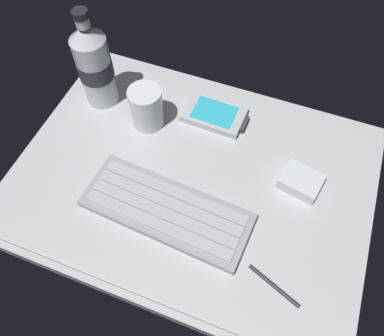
{
  "coord_description": "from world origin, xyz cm",
  "views": [
    {
      "loc": [
        12.95,
        -33.61,
        60.5
      ],
      "look_at": [
        0.0,
        0.0,
        3.0
      ],
      "focal_mm": 36.1,
      "sensor_mm": 36.0,
      "label": 1
    }
  ],
  "objects_px": {
    "keyboard": "(167,210)",
    "juice_cup": "(147,109)",
    "water_bottle": "(95,65)",
    "charger_block": "(301,181)",
    "handheld_device": "(215,115)",
    "stylus_pen": "(274,285)"
  },
  "relations": [
    {
      "from": "handheld_device",
      "to": "stylus_pen",
      "type": "xyz_separation_m",
      "value": [
        0.2,
        -0.29,
        -0.0
      ]
    },
    {
      "from": "keyboard",
      "to": "charger_block",
      "type": "relative_size",
      "value": 4.24
    },
    {
      "from": "juice_cup",
      "to": "water_bottle",
      "type": "distance_m",
      "value": 0.13
    },
    {
      "from": "keyboard",
      "to": "juice_cup",
      "type": "relative_size",
      "value": 3.49
    },
    {
      "from": "keyboard",
      "to": "charger_block",
      "type": "xyz_separation_m",
      "value": [
        0.2,
        0.14,
        0.0
      ]
    },
    {
      "from": "keyboard",
      "to": "juice_cup",
      "type": "distance_m",
      "value": 0.21
    },
    {
      "from": "water_bottle",
      "to": "charger_block",
      "type": "bearing_deg",
      "value": -7.89
    },
    {
      "from": "water_bottle",
      "to": "charger_block",
      "type": "height_order",
      "value": "water_bottle"
    },
    {
      "from": "juice_cup",
      "to": "charger_block",
      "type": "height_order",
      "value": "juice_cup"
    },
    {
      "from": "charger_block",
      "to": "keyboard",
      "type": "bearing_deg",
      "value": -146.17
    },
    {
      "from": "keyboard",
      "to": "stylus_pen",
      "type": "height_order",
      "value": "keyboard"
    },
    {
      "from": "juice_cup",
      "to": "stylus_pen",
      "type": "height_order",
      "value": "juice_cup"
    },
    {
      "from": "stylus_pen",
      "to": "water_bottle",
      "type": "bearing_deg",
      "value": 170.65
    },
    {
      "from": "keyboard",
      "to": "water_bottle",
      "type": "bearing_deg",
      "value": 139.31
    },
    {
      "from": "charger_block",
      "to": "stylus_pen",
      "type": "relative_size",
      "value": 0.74
    },
    {
      "from": "water_bottle",
      "to": "charger_block",
      "type": "xyz_separation_m",
      "value": [
        0.43,
        -0.06,
        -0.08
      ]
    },
    {
      "from": "handheld_device",
      "to": "charger_block",
      "type": "bearing_deg",
      "value": -25.7
    },
    {
      "from": "keyboard",
      "to": "handheld_device",
      "type": "xyz_separation_m",
      "value": [
        0.01,
        0.23,
        -0.0
      ]
    },
    {
      "from": "handheld_device",
      "to": "juice_cup",
      "type": "bearing_deg",
      "value": -153.98
    },
    {
      "from": "juice_cup",
      "to": "stylus_pen",
      "type": "relative_size",
      "value": 0.89
    },
    {
      "from": "juice_cup",
      "to": "water_bottle",
      "type": "xyz_separation_m",
      "value": [
        -0.11,
        0.02,
        0.05
      ]
    },
    {
      "from": "water_bottle",
      "to": "keyboard",
      "type": "bearing_deg",
      "value": -40.69
    }
  ]
}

